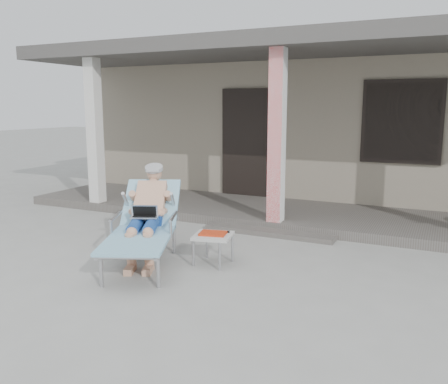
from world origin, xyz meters
The scene contains 7 objects.
ground centered at (0.00, 0.00, 0.00)m, with size 60.00×60.00×0.00m, color #9E9E99.
house centered at (0.00, 6.50, 1.67)m, with size 10.40×5.40×3.30m.
porch_deck centered at (0.00, 3.00, 0.07)m, with size 10.00×2.00×0.15m, color #605B56.
porch_overhang centered at (0.00, 2.95, 2.79)m, with size 10.00×2.30×2.85m.
porch_step centered at (0.00, 1.85, 0.04)m, with size 2.00×0.30×0.07m, color #605B56.
lounger centered at (-0.98, 0.07, 0.76)m, with size 1.38×1.95×1.23m.
side_table centered at (-0.15, 0.29, 0.34)m, with size 0.53×0.53×0.40m.
Camera 1 is at (2.37, -4.68, 1.91)m, focal length 38.00 mm.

